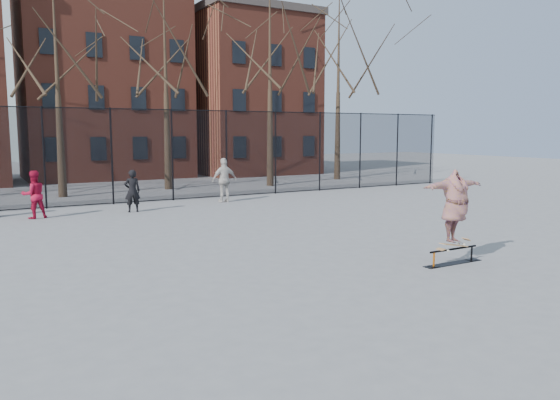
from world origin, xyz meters
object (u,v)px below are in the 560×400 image
skate_rail (453,258)px  skateboard (454,246)px  bystander_black (132,191)px  bystander_white (224,180)px  skater (455,208)px  bystander_red (34,195)px

skate_rail → skateboard: bearing=180.0°
skate_rail → bystander_black: size_ratio=1.04×
bystander_white → skater: bearing=91.5°
skateboard → bystander_white: size_ratio=0.43×
skateboard → bystander_red: 14.21m
skater → bystander_white: (-0.00, 12.73, -0.35)m
skate_rail → skater: 1.16m
bystander_black → bystander_white: bystander_white is taller
skate_rail → skater: size_ratio=0.81×
bystander_black → bystander_red: size_ratio=0.95×
bystander_red → bystander_white: (7.60, 0.74, 0.11)m
skateboard → bystander_red: bearing=122.4°
skate_rail → bystander_white: size_ratio=0.87×
skateboard → bystander_red: bystander_red is taller
bystander_white → skateboard: bearing=91.5°
skater → bystander_black: bearing=102.4°
skater → bystander_white: bearing=82.8°
skate_rail → bystander_black: bearing=109.7°
bystander_black → bystander_red: (-3.39, 0.19, 0.04)m
skateboard → bystander_white: (-0.00, 12.73, 0.54)m
bystander_black → bystander_red: 3.39m
bystander_black → bystander_white: 4.31m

